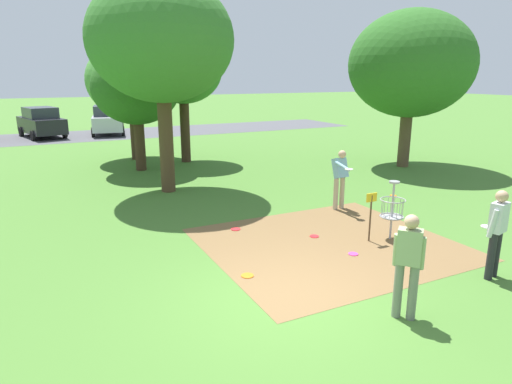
{
  "coord_description": "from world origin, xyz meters",
  "views": [
    {
      "loc": [
        -3.53,
        -5.95,
        3.72
      ],
      "look_at": [
        1.1,
        3.31,
        1.0
      ],
      "focal_mm": 31.18,
      "sensor_mm": 36.0,
      "label": 1
    }
  ],
  "objects": [
    {
      "name": "dirt_tee_pad",
      "position": [
        2.2,
        1.81,
        0.0
      ],
      "size": [
        5.41,
        4.88,
        0.01
      ],
      "primitive_type": "cube",
      "color": "brown",
      "rests_on": "ground"
    },
    {
      "name": "tree_near_left",
      "position": [
        0.27,
        8.13,
        4.75
      ],
      "size": [
        4.48,
        4.48,
        6.69
      ],
      "color": "#4C3823",
      "rests_on": "ground"
    },
    {
      "name": "tree_mid_right",
      "position": [
        10.29,
        7.79,
        4.14
      ],
      "size": [
        4.96,
        4.96,
        6.27
      ],
      "color": "brown",
      "rests_on": "ground"
    },
    {
      "name": "parked_car_center_left",
      "position": [
        -3.04,
        24.65,
        0.92
      ],
      "size": [
        2.79,
        4.52,
        1.84
      ],
      "color": "black",
      "rests_on": "ground"
    },
    {
      "name": "parking_lot_strip",
      "position": [
        0.0,
        24.23,
        0.0
      ],
      "size": [
        36.0,
        6.0,
        0.01
      ],
      "primitive_type": "cube",
      "color": "#4C4C51",
      "rests_on": "ground"
    },
    {
      "name": "parked_car_center_right",
      "position": [
        0.88,
        24.51,
        0.92
      ],
      "size": [
        2.48,
        4.44,
        1.84
      ],
      "color": "#B2B7BC",
      "rests_on": "ground"
    },
    {
      "name": "frisbee_far_right",
      "position": [
        2.31,
        1.06,
        0.01
      ],
      "size": [
        0.21,
        0.21,
        0.02
      ],
      "primitive_type": "cylinder",
      "color": "#E53D99",
      "rests_on": "ground"
    },
    {
      "name": "tree_mid_center",
      "position": [
        2.42,
        12.9,
        3.92
      ],
      "size": [
        3.35,
        3.35,
        5.38
      ],
      "color": "#422D1E",
      "rests_on": "ground"
    },
    {
      "name": "disc_golf_basket",
      "position": [
        3.63,
        1.44,
        0.75
      ],
      "size": [
        0.98,
        0.58,
        1.39
      ],
      "color": "#9E9EA3",
      "rests_on": "ground"
    },
    {
      "name": "tree_near_right",
      "position": [
        0.22,
        11.96,
        3.26
      ],
      "size": [
        3.4,
        3.4,
        4.73
      ],
      "color": "#422D1E",
      "rests_on": "ground"
    },
    {
      "name": "ground_plane",
      "position": [
        0.0,
        0.0,
        0.0
      ],
      "size": [
        160.0,
        160.0,
        0.0
      ],
      "primitive_type": "plane",
      "color": "#47752D"
    },
    {
      "name": "frisbee_scattered_a",
      "position": [
        6.5,
        4.31,
        0.01
      ],
      "size": [
        0.21,
        0.21,
        0.02
      ],
      "primitive_type": "cylinder",
      "color": "orange",
      "rests_on": "ground"
    },
    {
      "name": "player_throwing",
      "position": [
        4.07,
        3.93,
        0.99
      ],
      "size": [
        0.47,
        1.12,
        1.71
      ],
      "color": "tan",
      "rests_on": "ground"
    },
    {
      "name": "frisbee_near_basket",
      "position": [
        -0.18,
        1.11,
        0.01
      ],
      "size": [
        0.24,
        0.24,
        0.02
      ],
      "primitive_type": "cylinder",
      "color": "orange",
      "rests_on": "ground"
    },
    {
      "name": "tree_mid_left",
      "position": [
        0.58,
        14.46,
        3.5
      ],
      "size": [
        3.89,
        3.89,
        5.17
      ],
      "color": "#422D1E",
      "rests_on": "ground"
    },
    {
      "name": "player_waiting_left",
      "position": [
        1.38,
        -1.35,
        0.97
      ],
      "size": [
        0.45,
        0.46,
        1.71
      ],
      "color": "slate",
      "rests_on": "ground"
    },
    {
      "name": "frisbee_mid_grass",
      "position": [
        0.7,
        3.64,
        0.01
      ],
      "size": [
        0.24,
        0.24,
        0.02
      ],
      "primitive_type": "cylinder",
      "color": "red",
      "rests_on": "ground"
    },
    {
      "name": "frisbee_far_left",
      "position": [
        2.17,
        2.33,
        0.01
      ],
      "size": [
        0.22,
        0.22,
        0.02
      ],
      "primitive_type": "cylinder",
      "color": "red",
      "rests_on": "ground"
    },
    {
      "name": "player_foreground_watching",
      "position": [
        3.93,
        -1.0,
        0.97
      ],
      "size": [
        0.49,
        0.44,
        1.71
      ],
      "color": "#232328",
      "rests_on": "ground"
    }
  ]
}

